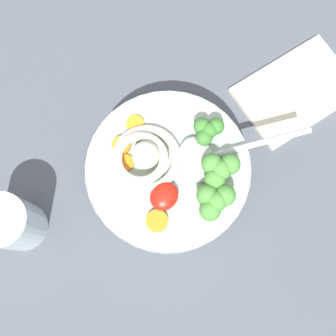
{
  "coord_description": "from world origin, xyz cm",
  "views": [
    {
      "loc": [
        6.03,
        8.31,
        60.97
      ],
      "look_at": [
        -3.85,
        1.33,
        10.25
      ],
      "focal_mm": 44.37,
      "sensor_mm": 36.0,
      "label": 1
    }
  ],
  "objects_px": {
    "soup_bowl": "(168,174)",
    "soup_spoon": "(207,156)",
    "folded_napkin": "(296,91)",
    "drinking_glass": "(12,223)",
    "noodle_pile": "(145,157)"
  },
  "relations": [
    {
      "from": "soup_bowl",
      "to": "soup_spoon",
      "type": "xyz_separation_m",
      "value": [
        -0.04,
        0.03,
        0.04
      ]
    },
    {
      "from": "folded_napkin",
      "to": "drinking_glass",
      "type": "bearing_deg",
      "value": -27.6
    },
    {
      "from": "folded_napkin",
      "to": "soup_bowl",
      "type": "bearing_deg",
      "value": -19.91
    },
    {
      "from": "folded_napkin",
      "to": "noodle_pile",
      "type": "bearing_deg",
      "value": -25.68
    },
    {
      "from": "soup_spoon",
      "to": "drinking_glass",
      "type": "xyz_separation_m",
      "value": [
        0.21,
        -0.16,
        -0.03
      ]
    },
    {
      "from": "soup_bowl",
      "to": "noodle_pile",
      "type": "relative_size",
      "value": 2.17
    },
    {
      "from": "noodle_pile",
      "to": "soup_spoon",
      "type": "bearing_deg",
      "value": 126.95
    },
    {
      "from": "drinking_glass",
      "to": "folded_napkin",
      "type": "xyz_separation_m",
      "value": [
        -0.39,
        0.2,
        -0.04
      ]
    },
    {
      "from": "soup_bowl",
      "to": "folded_napkin",
      "type": "height_order",
      "value": "soup_bowl"
    },
    {
      "from": "soup_bowl",
      "to": "drinking_glass",
      "type": "distance_m",
      "value": 0.21
    },
    {
      "from": "drinking_glass",
      "to": "folded_napkin",
      "type": "bearing_deg",
      "value": 152.4
    },
    {
      "from": "soup_bowl",
      "to": "noodle_pile",
      "type": "xyz_separation_m",
      "value": [
        0.01,
        -0.03,
        0.04
      ]
    },
    {
      "from": "soup_bowl",
      "to": "soup_spoon",
      "type": "relative_size",
      "value": 1.36
    },
    {
      "from": "noodle_pile",
      "to": "folded_napkin",
      "type": "relative_size",
      "value": 0.58
    },
    {
      "from": "soup_spoon",
      "to": "noodle_pile",
      "type": "bearing_deg",
      "value": 166.95
    }
  ]
}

